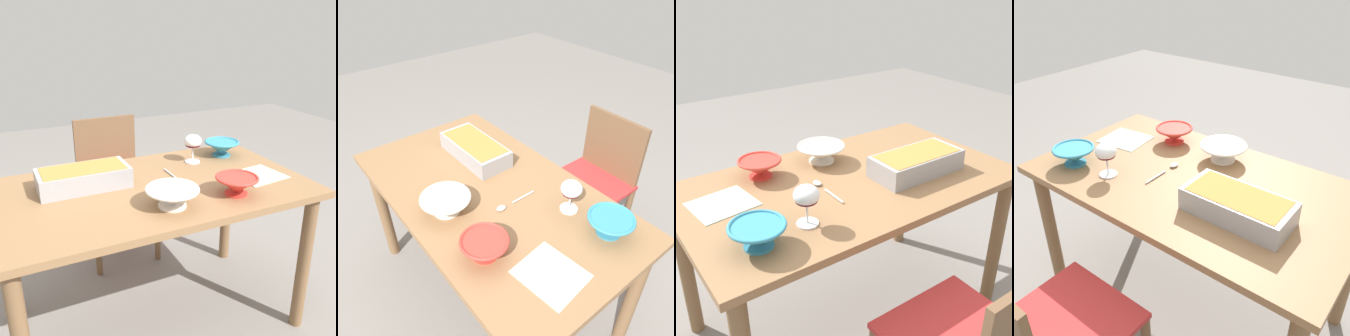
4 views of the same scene
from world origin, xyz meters
TOP-DOWN VIEW (x-y plane):
  - ground_plane at (0.00, 0.00)m, footprint 8.00×8.00m
  - dining_table at (0.00, 0.00)m, footprint 1.35×0.77m
  - chair at (0.04, 0.74)m, footprint 0.41×0.42m
  - wine_glass at (0.30, 0.19)m, footprint 0.09×0.09m
  - casserole_dish at (-0.27, 0.11)m, footprint 0.39×0.18m
  - mixing_bowl at (0.28, -0.23)m, footprint 0.18×0.18m
  - small_bowl at (-0.01, -0.21)m, footprint 0.21×0.21m
  - serving_bowl at (0.49, 0.21)m, footprint 0.18×0.18m
  - serving_spoon at (0.13, 0.00)m, footprint 0.03×0.20m
  - napkin at (0.49, -0.10)m, footprint 0.24×0.22m

SIDE VIEW (x-z plane):
  - ground_plane at x=0.00m, z-range 0.00..0.00m
  - chair at x=0.04m, z-range 0.05..0.89m
  - dining_table at x=0.00m, z-range 0.26..0.99m
  - napkin at x=0.49m, z-range 0.73..0.73m
  - serving_spoon at x=0.13m, z-range 0.73..0.74m
  - small_bowl at x=-0.01m, z-range 0.73..0.81m
  - mixing_bowl at x=0.28m, z-range 0.73..0.81m
  - serving_bowl at x=0.49m, z-range 0.73..0.81m
  - casserole_dish at x=-0.27m, z-range 0.73..0.82m
  - wine_glass at x=0.30m, z-range 0.75..0.90m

